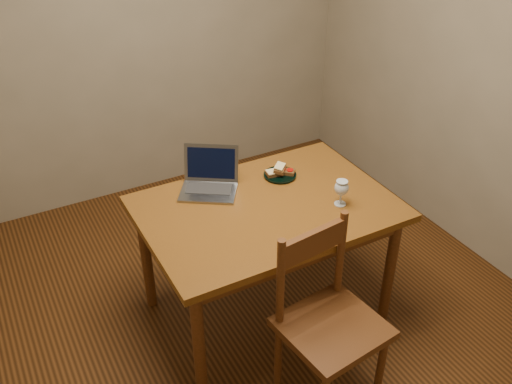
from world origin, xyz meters
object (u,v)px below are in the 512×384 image
plate (280,175)px  chair (329,315)px  table (267,219)px  milk_glass (341,193)px  laptop (210,178)px

plate → chair: bearing=-105.2°
table → chair: chair is taller
plate → table: bearing=-133.4°
milk_glass → laptop: size_ratio=0.36×
table → chair: bearing=-92.1°
chair → laptop: size_ratio=1.24×
chair → milk_glass: 0.66m
table → laptop: size_ratio=3.28×
milk_glass → laptop: bearing=137.8°
plate → laptop: 0.40m
plate → milk_glass: (0.13, -0.39, 0.06)m
table → plate: plate is taller
chair → milk_glass: (0.36, 0.46, 0.30)m
milk_glass → plate: bearing=108.8°
laptop → milk_glass: bearing=-8.8°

